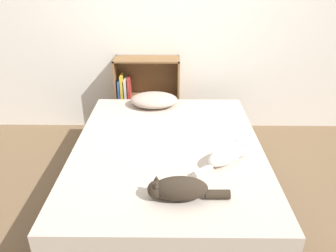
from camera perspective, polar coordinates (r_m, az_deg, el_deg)
name	(u,v)px	position (r m, az deg, el deg)	size (l,w,h in m)	color
ground_plane	(168,196)	(2.91, -0.03, -12.07)	(8.00, 8.00, 0.00)	brown
wall_back	(169,20)	(3.70, 0.19, 17.91)	(8.00, 0.06, 2.50)	white
bed	(168,172)	(2.76, -0.03, -8.04)	(1.54, 2.00, 0.51)	#333338
pillow	(154,100)	(3.31, -2.45, 4.56)	(0.47, 0.34, 0.13)	#B29E8E
cat_light	(228,154)	(2.43, 10.43, -4.88)	(0.43, 0.38, 0.14)	white
cat_dark	(179,189)	(2.04, 1.86, -10.89)	(0.51, 0.17, 0.15)	#33281E
bookshelf	(146,94)	(3.79, -3.93, 5.57)	(0.72, 0.26, 0.88)	brown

